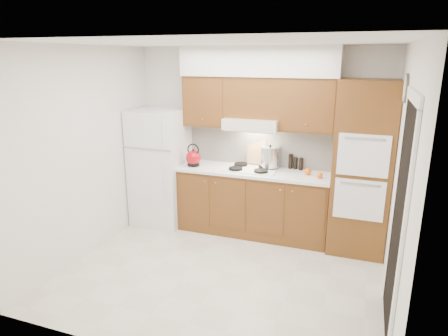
{
  "coord_description": "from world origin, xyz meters",
  "views": [
    {
      "loc": [
        1.44,
        -3.95,
        2.47
      ],
      "look_at": [
        -0.15,
        0.45,
        1.15
      ],
      "focal_mm": 32.0,
      "sensor_mm": 36.0,
      "label": 1
    }
  ],
  "objects_px": {
    "oven_cabinet": "(362,169)",
    "kettle": "(193,158)",
    "stock_pot": "(270,157)",
    "fridge": "(161,167)"
  },
  "relations": [
    {
      "from": "fridge",
      "to": "oven_cabinet",
      "type": "relative_size",
      "value": 0.78
    },
    {
      "from": "oven_cabinet",
      "to": "kettle",
      "type": "relative_size",
      "value": 10.12
    },
    {
      "from": "kettle",
      "to": "oven_cabinet",
      "type": "bearing_deg",
      "value": 15.0
    },
    {
      "from": "stock_pot",
      "to": "kettle",
      "type": "bearing_deg",
      "value": -166.99
    },
    {
      "from": "kettle",
      "to": "stock_pot",
      "type": "xyz_separation_m",
      "value": [
        1.06,
        0.25,
        0.05
      ]
    },
    {
      "from": "oven_cabinet",
      "to": "kettle",
      "type": "height_order",
      "value": "oven_cabinet"
    },
    {
      "from": "fridge",
      "to": "stock_pot",
      "type": "distance_m",
      "value": 1.65
    },
    {
      "from": "fridge",
      "to": "stock_pot",
      "type": "bearing_deg",
      "value": 7.37
    },
    {
      "from": "fridge",
      "to": "stock_pot",
      "type": "height_order",
      "value": "fridge"
    },
    {
      "from": "oven_cabinet",
      "to": "stock_pot",
      "type": "relative_size",
      "value": 8.02
    }
  ]
}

